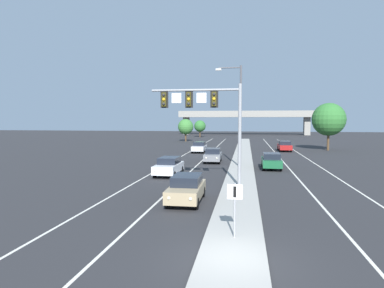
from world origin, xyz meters
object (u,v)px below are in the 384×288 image
object	(u,v)px
car_oncoming_tan	(187,188)
tree_far_left_b	(186,127)
car_receding_red	(285,146)
car_receding_green	(271,161)
car_oncoming_white	(169,166)
car_oncoming_silver	(199,147)
car_oncoming_grey	(213,155)
overhead_signal_mast	(208,111)
street_lamp_median	(238,110)
median_sign_post	(235,202)
tree_far_right_b	(329,119)
tree_far_left_a	(200,126)

from	to	relation	value
car_oncoming_tan	tree_far_left_b	bearing A→B (deg)	100.22
car_receding_red	tree_far_left_b	distance (m)	28.42
car_receding_green	car_receding_red	size ratio (longest dim) A/B	1.00
car_oncoming_white	car_oncoming_silver	size ratio (longest dim) A/B	1.01
car_oncoming_grey	car_receding_red	size ratio (longest dim) A/B	1.00
overhead_signal_mast	street_lamp_median	size ratio (longest dim) A/B	0.72
median_sign_post	tree_far_right_b	xyz separation A→B (m)	(13.25, 42.86, 3.30)
car_receding_green	median_sign_post	bearing A→B (deg)	-98.00
street_lamp_median	car_receding_red	size ratio (longest dim) A/B	2.23
car_oncoming_tan	car_oncoming_white	world-z (taller)	same
tree_far_left_b	median_sign_post	bearing A→B (deg)	-78.05
street_lamp_median	car_oncoming_silver	bearing A→B (deg)	110.99
car_oncoming_white	tree_far_right_b	xyz separation A→B (m)	(19.45, 27.59, 4.07)
tree_far_left_b	car_receding_red	bearing A→B (deg)	-47.25
car_oncoming_tan	median_sign_post	bearing A→B (deg)	-63.55
car_oncoming_grey	car_oncoming_white	bearing A→B (deg)	-106.69
car_oncoming_tan	car_oncoming_silver	xyz separation A→B (m)	(-3.41, 30.24, 0.00)
tree_far_left_b	tree_far_left_a	distance (m)	19.42
street_lamp_median	car_oncoming_white	world-z (taller)	street_lamp_median
tree_far_left_b	tree_far_left_a	xyz separation A→B (m)	(0.57, 19.41, -0.22)
car_oncoming_silver	tree_far_left_b	bearing A→B (deg)	104.70
overhead_signal_mast	tree_far_left_a	xyz separation A→B (m)	(-10.10, 69.93, -2.43)
car_oncoming_silver	tree_far_right_b	distance (m)	21.13
overhead_signal_mast	tree_far_right_b	distance (m)	35.81
median_sign_post	street_lamp_median	size ratio (longest dim) A/B	0.22
street_lamp_median	car_oncoming_tan	bearing A→B (deg)	-100.35
tree_far_right_b	overhead_signal_mast	bearing A→B (deg)	-115.66
tree_far_left_b	car_receding_green	bearing A→B (deg)	-68.60
tree_far_right_b	car_receding_red	bearing A→B (deg)	-159.86
street_lamp_median	car_oncoming_white	distance (m)	9.29
tree_far_left_b	tree_far_right_b	xyz separation A→B (m)	(26.18, -18.24, 1.63)
car_oncoming_white	car_oncoming_grey	xyz separation A→B (m)	(2.92, 9.73, 0.00)
car_oncoming_white	tree_far_left_a	distance (m)	65.57
car_receding_red	median_sign_post	bearing A→B (deg)	-98.87
median_sign_post	car_receding_green	world-z (taller)	median_sign_post
car_receding_green	car_receding_red	distance (m)	19.91
overhead_signal_mast	car_receding_green	xyz separation A→B (m)	(5.17, 10.10, -4.65)
median_sign_post	car_oncoming_grey	size ratio (longest dim) A/B	0.49
street_lamp_median	car_oncoming_grey	xyz separation A→B (m)	(-2.92, 4.47, -4.97)
tree_far_right_b	tree_far_left_b	bearing A→B (deg)	145.13
car_oncoming_tan	car_oncoming_silver	world-z (taller)	same
car_oncoming_white	car_oncoming_silver	distance (m)	21.04
median_sign_post	car_oncoming_tan	bearing A→B (deg)	116.45
car_oncoming_grey	tree_far_left_b	size ratio (longest dim) A/B	0.90
car_oncoming_tan	car_receding_red	distance (m)	35.49
car_receding_red	car_oncoming_silver	bearing A→B (deg)	-162.52
car_oncoming_tan	car_oncoming_grey	bearing A→B (deg)	90.84
overhead_signal_mast	tree_far_left_a	world-z (taller)	overhead_signal_mast
overhead_signal_mast	car_oncoming_tan	size ratio (longest dim) A/B	1.61
tree_far_left_b	tree_far_right_b	world-z (taller)	tree_far_right_b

